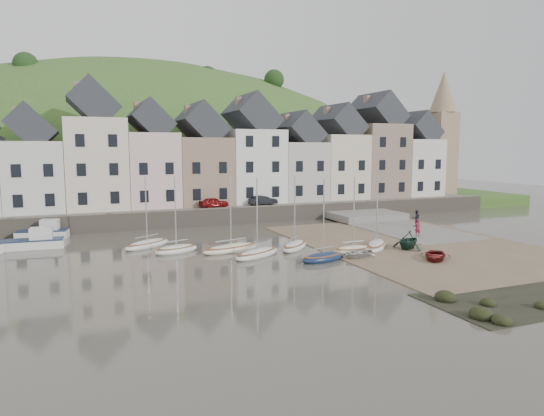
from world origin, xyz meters
name	(u,v)px	position (x,y,z in m)	size (l,w,h in m)	color
ground	(301,254)	(0.00, 0.00, 0.00)	(160.00, 160.00, 0.00)	#4B463B
quay_land	(201,203)	(0.00, 32.00, 0.75)	(90.00, 30.00, 1.50)	#385823
quay_street	(225,206)	(0.00, 20.50, 1.55)	(70.00, 7.00, 0.10)	slate
seawall	(234,216)	(0.00, 17.00, 0.90)	(70.00, 1.20, 1.80)	slate
beach	(415,244)	(11.00, 0.00, 0.03)	(18.00, 26.00, 0.06)	brown
slipway	(396,227)	(15.00, 8.00, 0.06)	(8.00, 18.00, 0.12)	slate
hillside	(142,286)	(-5.00, 60.00, -17.99)	(134.40, 84.00, 84.00)	#385823
townhouse_terrace	(230,156)	(1.76, 24.00, 7.32)	(61.05, 8.00, 13.93)	silver
church_spire	(442,129)	(34.55, 24.00, 11.06)	(4.00, 4.00, 18.00)	#997F60
sailboat_0	(147,244)	(-10.79, 7.49, 0.26)	(4.75, 3.96, 6.32)	silver
sailboat_1	(176,249)	(-8.95, 4.41, 0.27)	(4.07, 2.65, 6.32)	silver
sailboat_2	(231,248)	(-4.76, 3.13, 0.26)	(5.42, 2.85, 6.32)	beige
sailboat_3	(295,246)	(0.43, 2.12, 0.26)	(4.05, 4.18, 6.32)	silver
sailboat_4	(257,253)	(-3.48, 0.52, 0.26)	(4.89, 3.67, 6.32)	silver
sailboat_5	(323,257)	(0.60, -2.58, 0.27)	(4.15, 2.37, 6.32)	#162445
sailboat_6	(376,245)	(6.86, -0.24, 0.26)	(4.39, 4.63, 6.32)	silver
sailboat_7	(353,250)	(4.05, -1.19, 0.27)	(3.57, 1.64, 6.32)	beige
motorboat_0	(34,241)	(-19.60, 10.61, 0.58)	(5.12, 2.07, 1.70)	silver
motorboat_2	(44,232)	(-19.06, 15.47, 0.58)	(4.70, 2.52, 1.70)	silver
rowboat_white	(357,253)	(3.50, -2.65, 0.35)	(2.03, 2.85, 0.59)	beige
rowboat_green	(408,240)	(8.93, -1.75, 0.82)	(2.49, 2.88, 1.52)	#142E24
rowboat_red	(435,255)	(8.31, -5.70, 0.39)	(2.26, 3.17, 0.66)	maroon
person_red	(418,228)	(13.34, 2.57, 0.92)	(0.58, 0.38, 1.60)	maroon
person_dark	(416,218)	(16.89, 7.21, 0.98)	(0.84, 0.66, 1.73)	black
car_left	(214,202)	(-1.61, 19.50, 2.17)	(1.36, 3.37, 1.15)	maroon
car_right	(263,200)	(4.40, 19.50, 2.17)	(1.20, 3.44, 1.13)	black
shore_rocks	(527,299)	(6.41, -15.36, 0.11)	(14.00, 6.01, 0.72)	black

